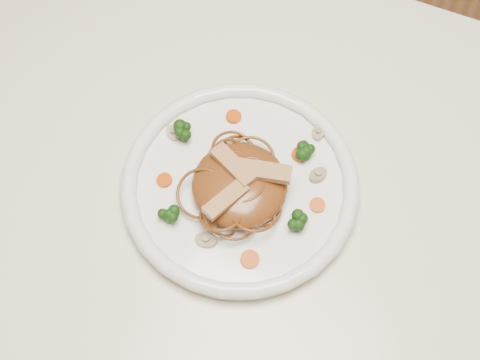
% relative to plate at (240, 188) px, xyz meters
% --- Properties ---
extents(ground, '(4.00, 4.00, 0.00)m').
position_rel_plate_xyz_m(ground, '(0.05, -0.02, -0.76)').
color(ground, brown).
rests_on(ground, ground).
extents(table, '(1.20, 0.80, 0.75)m').
position_rel_plate_xyz_m(table, '(0.05, -0.02, -0.11)').
color(table, beige).
rests_on(table, ground).
extents(plate, '(0.29, 0.29, 0.02)m').
position_rel_plate_xyz_m(plate, '(0.00, 0.00, 0.00)').
color(plate, white).
rests_on(plate, table).
extents(noodle_mound, '(0.12, 0.12, 0.04)m').
position_rel_plate_xyz_m(noodle_mound, '(0.00, -0.01, 0.02)').
color(noodle_mound, brown).
rests_on(noodle_mound, plate).
extents(chicken_a, '(0.07, 0.03, 0.01)m').
position_rel_plate_xyz_m(chicken_a, '(0.02, 0.01, 0.05)').
color(chicken_a, tan).
rests_on(chicken_a, noodle_mound).
extents(chicken_b, '(0.07, 0.05, 0.01)m').
position_rel_plate_xyz_m(chicken_b, '(-0.01, 0.00, 0.05)').
color(chicken_b, tan).
rests_on(chicken_b, noodle_mound).
extents(chicken_c, '(0.04, 0.06, 0.01)m').
position_rel_plate_xyz_m(chicken_c, '(-0.00, -0.04, 0.05)').
color(chicken_c, tan).
rests_on(chicken_c, noodle_mound).
extents(broccoli_0, '(0.03, 0.03, 0.03)m').
position_rel_plate_xyz_m(broccoli_0, '(0.06, 0.07, 0.02)').
color(broccoli_0, '#14350B').
rests_on(broccoli_0, plate).
extents(broccoli_1, '(0.04, 0.04, 0.03)m').
position_rel_plate_xyz_m(broccoli_1, '(-0.09, 0.03, 0.03)').
color(broccoli_1, '#14350B').
rests_on(broccoli_1, plate).
extents(broccoli_2, '(0.03, 0.03, 0.03)m').
position_rel_plate_xyz_m(broccoli_2, '(-0.06, -0.07, 0.02)').
color(broccoli_2, '#14350B').
rests_on(broccoli_2, plate).
extents(broccoli_3, '(0.03, 0.03, 0.03)m').
position_rel_plate_xyz_m(broccoli_3, '(0.08, -0.02, 0.02)').
color(broccoli_3, '#14350B').
rests_on(broccoli_3, plate).
extents(carrot_0, '(0.03, 0.03, 0.00)m').
position_rel_plate_xyz_m(carrot_0, '(0.05, 0.07, 0.01)').
color(carrot_0, '#C23C07').
rests_on(carrot_0, plate).
extents(carrot_1, '(0.02, 0.02, 0.00)m').
position_rel_plate_xyz_m(carrot_1, '(-0.09, -0.03, 0.01)').
color(carrot_1, '#C23C07').
rests_on(carrot_1, plate).
extents(carrot_2, '(0.02, 0.02, 0.00)m').
position_rel_plate_xyz_m(carrot_2, '(0.10, 0.01, 0.01)').
color(carrot_2, '#C23C07').
rests_on(carrot_2, plate).
extents(carrot_3, '(0.02, 0.02, 0.00)m').
position_rel_plate_xyz_m(carrot_3, '(-0.04, 0.09, 0.01)').
color(carrot_3, '#C23C07').
rests_on(carrot_3, plate).
extents(carrot_4, '(0.03, 0.03, 0.00)m').
position_rel_plate_xyz_m(carrot_4, '(0.05, -0.08, 0.01)').
color(carrot_4, '#C23C07').
rests_on(carrot_4, plate).
extents(mushroom_0, '(0.03, 0.03, 0.01)m').
position_rel_plate_xyz_m(mushroom_0, '(-0.01, -0.08, 0.01)').
color(mushroom_0, tan).
rests_on(mushroom_0, plate).
extents(mushroom_1, '(0.03, 0.03, 0.01)m').
position_rel_plate_xyz_m(mushroom_1, '(0.08, 0.05, 0.01)').
color(mushroom_1, tan).
rests_on(mushroom_1, plate).
extents(mushroom_2, '(0.03, 0.03, 0.01)m').
position_rel_plate_xyz_m(mushroom_2, '(-0.11, 0.03, 0.01)').
color(mushroom_2, tan).
rests_on(mushroom_2, plate).
extents(mushroom_3, '(0.03, 0.03, 0.01)m').
position_rel_plate_xyz_m(mushroom_3, '(0.06, 0.10, 0.01)').
color(mushroom_3, tan).
rests_on(mushroom_3, plate).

